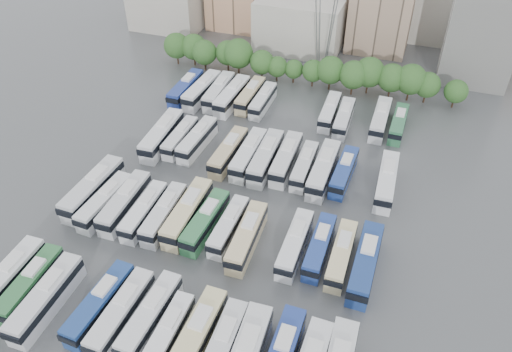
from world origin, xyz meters
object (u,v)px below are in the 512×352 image
(bus_r1_s12, at_px, (341,255))
(bus_r2_s5, at_px, (228,152))
(bus_r3_s1, at_px, (202,90))
(bus_r1_s8, at_px, (247,237))
(bus_r1_s6, at_px, (206,221))
(bus_r1_s7, at_px, (229,226))
(bus_r0_s9, at_px, (222,348))
(bus_r3_s0, at_px, (186,88))
(bus_r3_s13, at_px, (399,123))
(bus_r0_s1, at_px, (31,284))
(bus_r3_s3, at_px, (232,96))
(bus_r0_s2, at_px, (46,298))
(bus_r2_s11, at_px, (344,172))
(bus_r1_s3, at_px, (144,211))
(bus_r2_s1, at_px, (162,135))
(bus_r0_s0, at_px, (7,279))
(apartment_tower, at_px, (486,19))
(bus_r3_s9, at_px, (330,111))
(bus_r2_s6, at_px, (249,154))
(bus_r2_s9, at_px, (304,166))
(bus_r1_s5, at_px, (188,213))
(bus_r1_s10, at_px, (295,244))
(bus_r3_s2, at_px, (219,91))
(bus_r1_s13, at_px, (365,263))
(bus_r2_s13, at_px, (387,181))
(bus_r2_s2, at_px, (180,137))
(bus_r0_s5, at_px, (121,313))
(bus_r2_s8, at_px, (286,159))
(bus_r0_s6, at_px, (150,316))
(bus_r1_s4, at_px, (164,214))
(bus_r2_s3, at_px, (197,139))
(bus_r0_s8, at_px, (196,338))
(bus_r3_s5, at_px, (263,100))
(bus_r3_s4, at_px, (250,95))
(bus_r3_s12, at_px, (380,119))
(bus_r2_s10, at_px, (323,169))
(bus_r1_s2, at_px, (125,202))
(bus_r1_s11, at_px, (319,247))
(bus_r0_s4, at_px, (100,304))
(bus_r0_s7, at_px, (167,335))

(bus_r1_s12, bearing_deg, bus_r2_s5, 143.37)
(bus_r3_s1, bearing_deg, bus_r1_s8, -54.37)
(bus_r1_s6, height_order, bus_r1_s7, bus_r1_s6)
(bus_r0_s9, xyz_separation_m, bus_r3_s0, (-29.93, 52.97, 0.11))
(bus_r2_s5, xyz_separation_m, bus_r3_s13, (26.54, 19.12, -0.16))
(bus_r0_s1, height_order, bus_r3_s3, bus_r3_s3)
(bus_r0_s2, bearing_deg, bus_r2_s11, 50.40)
(bus_r1_s3, bearing_deg, bus_r2_s1, 108.51)
(bus_r1_s6, bearing_deg, bus_r2_s5, 103.08)
(bus_r1_s6, bearing_deg, bus_r0_s0, -134.41)
(apartment_tower, xyz_separation_m, bus_r3_s9, (-25.61, -27.91, -11.24))
(bus_r2_s6, height_order, bus_r2_s9, bus_r2_s6)
(bus_r1_s5, bearing_deg, bus_r1_s10, -2.99)
(bus_r1_s6, height_order, bus_r3_s2, bus_r3_s2)
(bus_r0_s1, xyz_separation_m, bus_r1_s13, (39.71, 17.52, 0.22))
(bus_r2_s9, distance_m, bus_r3_s9, 18.27)
(bus_r0_s0, relative_size, bus_r2_s13, 1.01)
(bus_r1_s13, relative_size, bus_r2_s2, 1.19)
(bus_r0_s5, bearing_deg, bus_r2_s8, 75.82)
(bus_r1_s13, relative_size, bus_r3_s0, 1.04)
(bus_r0_s6, bearing_deg, bus_r2_s5, 97.80)
(bus_r1_s3, bearing_deg, bus_r3_s2, 93.70)
(bus_r1_s4, relative_size, bus_r2_s3, 0.99)
(bus_r0_s6, relative_size, bus_r3_s3, 0.92)
(bus_r0_s9, relative_size, bus_r3_s3, 0.92)
(bus_r0_s5, xyz_separation_m, bus_r0_s8, (9.98, -0.28, 0.12))
(bus_r3_s13, bearing_deg, bus_r0_s9, -102.85)
(bus_r0_s1, relative_size, bus_r1_s8, 0.95)
(apartment_tower, relative_size, bus_r0_s9, 2.17)
(bus_r2_s3, bearing_deg, bus_r3_s3, 91.42)
(bus_r2_s6, relative_size, bus_r3_s5, 1.12)
(bus_r3_s4, relative_size, bus_r3_s12, 0.96)
(bus_r1_s6, relative_size, bus_r2_s10, 0.90)
(bus_r0_s0, distance_m, bus_r1_s2, 19.11)
(bus_r1_s2, xyz_separation_m, bus_r1_s13, (36.46, 0.03, 0.08))
(bus_r1_s3, distance_m, bus_r2_s2, 19.74)
(bus_r0_s0, height_order, bus_r3_s2, bus_r0_s0)
(bus_r0_s9, bearing_deg, bus_r1_s8, 99.53)
(bus_r1_s13, bearing_deg, bus_r3_s5, 126.66)
(apartment_tower, bearing_deg, bus_r2_s6, -127.39)
(bus_r3_s0, bearing_deg, bus_r1_s12, -41.24)
(apartment_tower, height_order, bus_r1_s7, apartment_tower)
(bus_r2_s1, relative_size, bus_r3_s13, 1.22)
(bus_r0_s8, relative_size, bus_r1_s11, 1.15)
(bus_r0_s5, height_order, bus_r1_s2, bus_r1_s2)
(bus_r1_s11, relative_size, bus_r2_s8, 0.89)
(bus_r1_s8, xyz_separation_m, bus_r2_s11, (9.87, 19.24, -0.11))
(bus_r0_s4, relative_size, bus_r3_s4, 1.02)
(bus_r0_s0, xyz_separation_m, bus_r2_s11, (36.21, 36.65, -0.21))
(bus_r0_s6, height_order, bus_r0_s7, bus_r0_s6)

